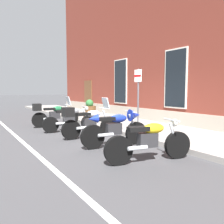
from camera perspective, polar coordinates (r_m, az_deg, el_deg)
name	(u,v)px	position (r m, az deg, el deg)	size (l,w,h in m)	color
ground_plane	(118,135)	(8.43, 1.58, -5.60)	(140.00, 140.00, 0.00)	#38383A
sidewalk	(149,129)	(9.32, 9.14, -4.14)	(30.55, 2.96, 0.15)	gray
lane_stripe	(27,146)	(7.17, -20.26, -7.89)	(30.55, 0.12, 0.01)	silver
brick_pub_facade	(216,19)	(12.78, 24.33, 20.34)	(24.55, 5.38, 10.02)	maroon
motorcycle_green_touring	(53,114)	(10.50, -14.29, -0.53)	(0.62, 2.09, 1.33)	black
motorcycle_grey_naked	(71,119)	(9.12, -10.18, -1.77)	(0.62, 2.11, 0.98)	black
motorcycle_silver_touring	(88,121)	(7.85, -5.99, -2.29)	(0.62, 2.09, 1.35)	black
motorcycle_blue_sport	(118,127)	(6.62, 1.40, -3.63)	(0.62, 2.06, 1.06)	black
motorcycle_yellow_naked	(150,141)	(5.30, 9.43, -7.06)	(0.74, 2.11, 0.95)	black
parking_sign	(138,90)	(8.53, 6.48, 5.32)	(0.36, 0.07, 2.24)	#4C4C51
barrel_planter	(90,111)	(11.92, -5.56, 0.33)	(0.68, 0.68, 0.99)	brown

